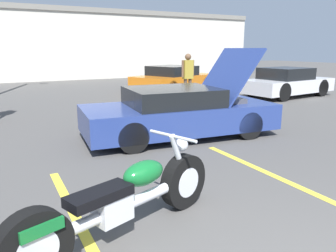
{
  "coord_description": "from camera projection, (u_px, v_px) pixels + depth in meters",
  "views": [
    {
      "loc": [
        -1.92,
        -0.94,
        1.93
      ],
      "look_at": [
        0.3,
        3.27,
        0.8
      ],
      "focal_mm": 35.0,
      "sensor_mm": 36.0,
      "label": 1
    }
  ],
  "objects": [
    {
      "name": "far_building",
      "position": [
        24.0,
        42.0,
        20.54
      ],
      "size": [
        32.0,
        4.2,
        4.4
      ],
      "color": "beige",
      "rests_on": "ground"
    },
    {
      "name": "spectator_midground",
      "position": [
        223.0,
        79.0,
        9.67
      ],
      "size": [
        0.52,
        0.23,
        1.77
      ],
      "color": "gray",
      "rests_on": "ground"
    },
    {
      "name": "parked_car_mid_row",
      "position": [
        174.0,
        79.0,
        15.05
      ],
      "size": [
        4.47,
        3.31,
        1.16
      ],
      "rotation": [
        0.0,
        0.0,
        0.38
      ],
      "color": "orange",
      "rests_on": "ground"
    },
    {
      "name": "parking_stripe_middle",
      "position": [
        93.0,
        251.0,
        3.18
      ],
      "size": [
        0.12,
        4.6,
        0.01
      ],
      "primitive_type": "cube",
      "color": "yellow",
      "rests_on": "ground"
    },
    {
      "name": "parked_car_right_row",
      "position": [
        287.0,
        83.0,
        13.38
      ],
      "size": [
        4.17,
        2.13,
        1.17
      ],
      "rotation": [
        0.0,
        0.0,
        0.11
      ],
      "color": "silver",
      "rests_on": "ground"
    },
    {
      "name": "parking_stripe_back",
      "position": [
        307.0,
        190.0,
        4.55
      ],
      "size": [
        0.12,
        4.6,
        0.01
      ],
      "primitive_type": "cube",
      "color": "yellow",
      "rests_on": "ground"
    },
    {
      "name": "spectator_by_show_car",
      "position": [
        188.0,
        73.0,
        11.97
      ],
      "size": [
        0.52,
        0.23,
        1.75
      ],
      "color": "brown",
      "rests_on": "ground"
    },
    {
      "name": "show_car_hood_open",
      "position": [
        180.0,
        112.0,
        7.28
      ],
      "size": [
        4.36,
        2.18,
        1.94
      ],
      "rotation": [
        0.0,
        0.0,
        -0.1
      ],
      "color": "navy",
      "rests_on": "ground"
    },
    {
      "name": "motorcycle",
      "position": [
        123.0,
        202.0,
        3.33
      ],
      "size": [
        2.48,
        1.08,
        0.97
      ],
      "rotation": [
        0.0,
        0.0,
        0.34
      ],
      "color": "black",
      "rests_on": "ground"
    }
  ]
}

